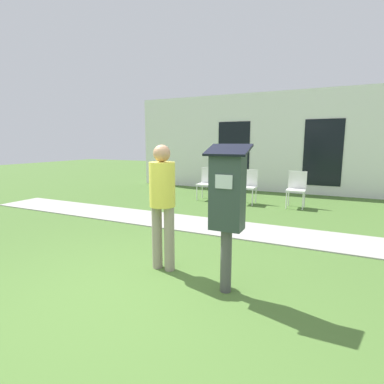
{
  "coord_description": "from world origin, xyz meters",
  "views": [
    {
      "loc": [
        1.76,
        -2.36,
        1.6
      ],
      "look_at": [
        0.32,
        0.66,
        1.05
      ],
      "focal_mm": 28.0,
      "sensor_mm": 36.0,
      "label": 1
    }
  ],
  "objects": [
    {
      "name": "outdoor_chair_middle",
      "position": [
        -0.28,
        5.37,
        0.53
      ],
      "size": [
        0.44,
        0.44,
        0.9
      ],
      "rotation": [
        0.0,
        0.0,
        0.37
      ],
      "color": "white",
      "rests_on": "ground"
    },
    {
      "name": "outdoor_chair_right",
      "position": [
        0.93,
        5.42,
        0.53
      ],
      "size": [
        0.44,
        0.44,
        0.9
      ],
      "rotation": [
        0.0,
        0.0,
        -0.32
      ],
      "color": "white",
      "rests_on": "ground"
    },
    {
      "name": "outdoor_chair_left",
      "position": [
        -1.5,
        5.44,
        0.53
      ],
      "size": [
        0.44,
        0.44,
        0.9
      ],
      "rotation": [
        0.0,
        0.0,
        -0.42
      ],
      "color": "white",
      "rests_on": "ground"
    },
    {
      "name": "person_standing",
      "position": [
        -0.14,
        0.77,
        0.93
      ],
      "size": [
        0.32,
        0.32,
        1.58
      ],
      "rotation": [
        0.0,
        0.0,
        0.67
      ],
      "color": "gray",
      "rests_on": "ground"
    },
    {
      "name": "ground_plane",
      "position": [
        0.0,
        0.0,
        0.0
      ],
      "size": [
        40.0,
        40.0,
        0.0
      ],
      "primitive_type": "plane",
      "color": "#476B2D"
    },
    {
      "name": "sidewalk",
      "position": [
        0.0,
        2.86,
        0.01
      ],
      "size": [
        12.0,
        1.1,
        0.02
      ],
      "color": "#A3A099",
      "rests_on": "ground"
    },
    {
      "name": "parking_meter",
      "position": [
        0.77,
        0.56,
        1.02
      ],
      "size": [
        0.44,
        0.31,
        1.59
      ],
      "color": "#4C4C4C",
      "rests_on": "ground"
    },
    {
      "name": "building_facade",
      "position": [
        0.0,
        7.67,
        1.6
      ],
      "size": [
        10.0,
        0.26,
        3.2
      ],
      "color": "white",
      "rests_on": "ground"
    }
  ]
}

